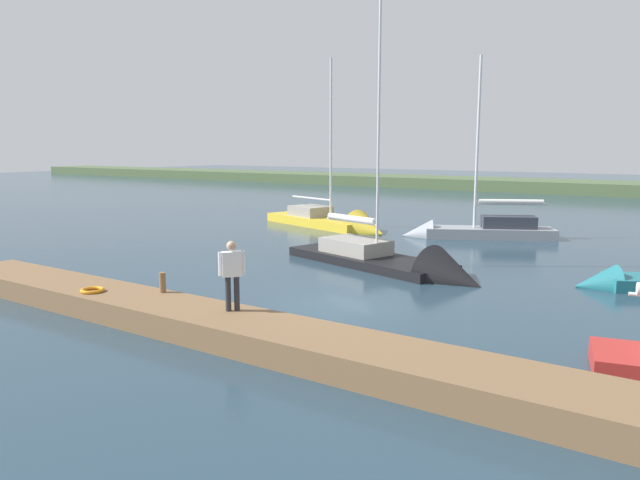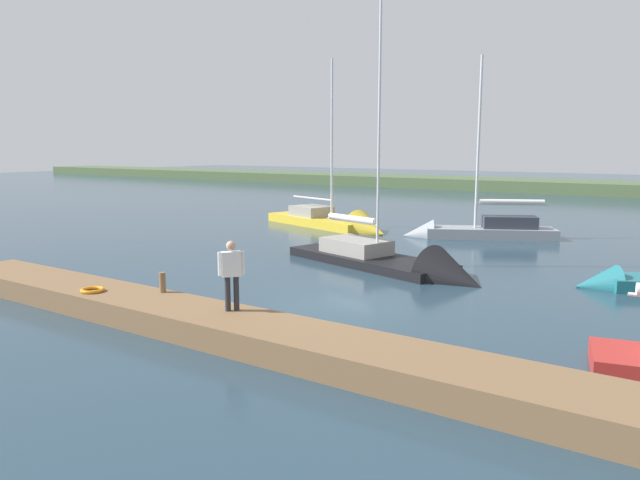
% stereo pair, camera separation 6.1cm
% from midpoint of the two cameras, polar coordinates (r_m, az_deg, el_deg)
% --- Properties ---
extents(ground_plane, '(200.00, 200.00, 0.00)m').
position_cam_midpoint_polar(ground_plane, '(17.64, 1.28, -6.43)').
color(ground_plane, '#263D4C').
extents(far_shoreline, '(180.00, 8.00, 2.40)m').
position_cam_midpoint_polar(far_shoreline, '(66.16, 25.77, 4.06)').
color(far_shoreline, '#4C603D').
rests_on(far_shoreline, ground_plane).
extents(dock_pier, '(24.03, 1.96, 0.63)m').
position_cam_midpoint_polar(dock_pier, '(14.42, -7.52, -8.76)').
color(dock_pier, brown).
rests_on(dock_pier, ground_plane).
extents(mooring_post_near, '(0.18, 0.18, 0.57)m').
position_cam_midpoint_polar(mooring_post_near, '(17.22, -15.14, -4.00)').
color(mooring_post_near, brown).
rests_on(mooring_post_near, dock_pier).
extents(life_ring_buoy, '(0.66, 0.66, 0.10)m').
position_cam_midpoint_polar(life_ring_buoy, '(17.95, -21.32, -4.56)').
color(life_ring_buoy, orange).
rests_on(life_ring_buoy, dock_pier).
extents(sailboat_outer_mooring, '(7.73, 5.10, 10.08)m').
position_cam_midpoint_polar(sailboat_outer_mooring, '(31.74, 14.51, 0.58)').
color(sailboat_outer_mooring, gray).
rests_on(sailboat_outer_mooring, ground_plane).
extents(sailboat_near_dock, '(9.39, 4.77, 11.54)m').
position_cam_midpoint_polar(sailboat_near_dock, '(22.68, 7.88, -2.77)').
color(sailboat_near_dock, black).
rests_on(sailboat_near_dock, ground_plane).
extents(sailboat_far_right, '(9.57, 4.95, 10.73)m').
position_cam_midpoint_polar(sailboat_far_right, '(34.29, 1.54, 1.46)').
color(sailboat_far_right, gold).
rests_on(sailboat_far_right, ground_plane).
extents(person_on_dock, '(0.48, 0.53, 1.78)m').
position_cam_midpoint_polar(person_on_dock, '(14.79, -8.66, -2.92)').
color(person_on_dock, '#28282D').
rests_on(person_on_dock, dock_pier).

